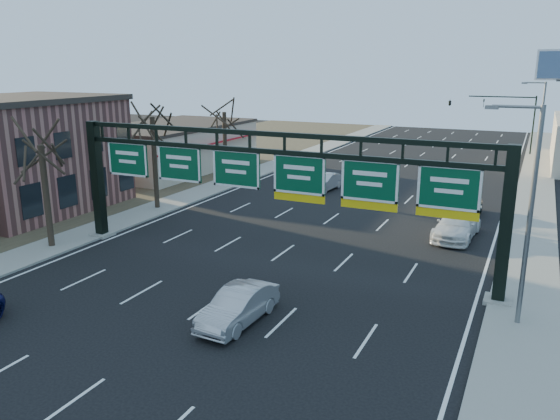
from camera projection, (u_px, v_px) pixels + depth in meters
The scene contains 18 objects.
ground at pixel (181, 325), 22.63m from camera, with size 160.00×160.00×0.00m, color black.
sidewalk_left at pixel (195, 194), 45.39m from camera, with size 3.00×120.00×0.12m, color gray.
sidewalk_right at pixel (531, 233), 34.76m from camera, with size 3.00×120.00×0.12m, color gray.
dirt_strip_left at pixel (85, 182), 50.46m from camera, with size 21.00×120.00×0.06m, color #473D2B.
lane_markings at pixel (341, 212), 40.09m from camera, with size 21.60×120.00×0.01m, color white.
sign_gantry at pixel (270, 180), 28.36m from camera, with size 24.60×1.20×7.20m.
brick_block at pixel (25, 154), 40.09m from camera, with size 10.40×12.40×8.30m.
cream_strip at pixel (173, 146), 56.26m from camera, with size 10.90×18.40×4.70m.
tree_gantry at pixel (39, 127), 30.49m from camera, with size 3.60×3.60×8.48m.
tree_mid at pixel (151, 103), 39.03m from camera, with size 3.60×3.60×9.24m.
tree_far at pixel (224, 100), 47.85m from camera, with size 3.60×3.60×8.86m.
streetlight_near at pixel (528, 206), 21.39m from camera, with size 2.15×0.22×9.00m.
streetlight_far at pixel (539, 125), 51.08m from camera, with size 2.15×0.22×9.00m.
traffic_signal_mast at pixel (481, 107), 66.88m from camera, with size 10.16×0.54×7.00m.
car_silver_sedan at pixel (238, 306), 22.66m from camera, with size 1.57×4.49×1.48m, color #A6A6AA.
car_white_wagon at pixel (457, 225), 33.99m from camera, with size 2.26×5.55×1.61m, color white.
car_grey_far at pixel (467, 205), 38.95m from camera, with size 1.81×4.51×1.54m, color #393B3E.
car_silver_distant at pixel (325, 182), 46.98m from camera, with size 1.53×4.40×1.45m, color #AFAFB4.
Camera 1 is at (12.58, -16.89, 10.40)m, focal length 35.00 mm.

